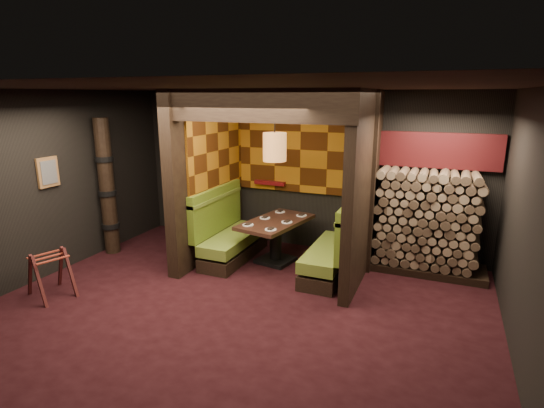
{
  "coord_description": "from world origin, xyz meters",
  "views": [
    {
      "loc": [
        2.41,
        -4.49,
        2.76
      ],
      "look_at": [
        0.0,
        1.3,
        1.15
      ],
      "focal_mm": 28.0,
      "sensor_mm": 36.0,
      "label": 1
    }
  ],
  "objects_px": {
    "totem_column": "(107,188)",
    "firewood_stack": "(432,223)",
    "booth_bench_left": "(229,236)",
    "booth_bench_right": "(335,251)",
    "luggage_rack": "(50,272)",
    "pendant_lamp": "(275,147)",
    "dining_table": "(276,234)"
  },
  "relations": [
    {
      "from": "luggage_rack",
      "to": "pendant_lamp",
      "type": "bearing_deg",
      "value": 43.56
    },
    {
      "from": "booth_bench_right",
      "to": "dining_table",
      "type": "height_order",
      "value": "booth_bench_right"
    },
    {
      "from": "booth_bench_right",
      "to": "totem_column",
      "type": "height_order",
      "value": "totem_column"
    },
    {
      "from": "firewood_stack",
      "to": "totem_column",
      "type": "bearing_deg",
      "value": -166.81
    },
    {
      "from": "pendant_lamp",
      "to": "luggage_rack",
      "type": "relative_size",
      "value": 1.45
    },
    {
      "from": "luggage_rack",
      "to": "booth_bench_right",
      "type": "bearing_deg",
      "value": 32.41
    },
    {
      "from": "pendant_lamp",
      "to": "booth_bench_right",
      "type": "bearing_deg",
      "value": -5.11
    },
    {
      "from": "booth_bench_right",
      "to": "pendant_lamp",
      "type": "xyz_separation_m",
      "value": [
        -1.07,
        0.1,
        1.57
      ]
    },
    {
      "from": "luggage_rack",
      "to": "dining_table",
      "type": "bearing_deg",
      "value": 44.16
    },
    {
      "from": "dining_table",
      "to": "totem_column",
      "type": "distance_m",
      "value": 3.07
    },
    {
      "from": "booth_bench_left",
      "to": "firewood_stack",
      "type": "relative_size",
      "value": 0.92
    },
    {
      "from": "dining_table",
      "to": "firewood_stack",
      "type": "bearing_deg",
      "value": 12.88
    },
    {
      "from": "booth_bench_right",
      "to": "dining_table",
      "type": "relative_size",
      "value": 1.06
    },
    {
      "from": "luggage_rack",
      "to": "firewood_stack",
      "type": "xyz_separation_m",
      "value": [
        4.88,
        2.94,
        0.46
      ]
    },
    {
      "from": "booth_bench_left",
      "to": "booth_bench_right",
      "type": "bearing_deg",
      "value": 0.0
    },
    {
      "from": "pendant_lamp",
      "to": "booth_bench_left",
      "type": "bearing_deg",
      "value": -173.37
    },
    {
      "from": "dining_table",
      "to": "booth_bench_left",
      "type": "bearing_deg",
      "value": -169.96
    },
    {
      "from": "totem_column",
      "to": "firewood_stack",
      "type": "bearing_deg",
      "value": 13.19
    },
    {
      "from": "luggage_rack",
      "to": "firewood_stack",
      "type": "distance_m",
      "value": 5.71
    },
    {
      "from": "dining_table",
      "to": "luggage_rack",
      "type": "bearing_deg",
      "value": -135.84
    },
    {
      "from": "booth_bench_left",
      "to": "booth_bench_right",
      "type": "relative_size",
      "value": 1.0
    },
    {
      "from": "booth_bench_right",
      "to": "pendant_lamp",
      "type": "bearing_deg",
      "value": 174.89
    },
    {
      "from": "luggage_rack",
      "to": "firewood_stack",
      "type": "bearing_deg",
      "value": 31.06
    },
    {
      "from": "dining_table",
      "to": "luggage_rack",
      "type": "height_order",
      "value": "dining_table"
    },
    {
      "from": "booth_bench_left",
      "to": "pendant_lamp",
      "type": "height_order",
      "value": "pendant_lamp"
    },
    {
      "from": "firewood_stack",
      "to": "pendant_lamp",
      "type": "bearing_deg",
      "value": -166.0
    },
    {
      "from": "totem_column",
      "to": "luggage_rack",
      "type": "bearing_deg",
      "value": -74.81
    },
    {
      "from": "pendant_lamp",
      "to": "totem_column",
      "type": "distance_m",
      "value": 3.08
    },
    {
      "from": "booth_bench_left",
      "to": "firewood_stack",
      "type": "xyz_separation_m",
      "value": [
        3.25,
        0.7,
        0.42
      ]
    },
    {
      "from": "booth_bench_left",
      "to": "firewood_stack",
      "type": "height_order",
      "value": "firewood_stack"
    },
    {
      "from": "booth_bench_right",
      "to": "totem_column",
      "type": "xyz_separation_m",
      "value": [
        -3.98,
        -0.55,
        0.79
      ]
    },
    {
      "from": "booth_bench_left",
      "to": "totem_column",
      "type": "relative_size",
      "value": 0.67
    }
  ]
}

